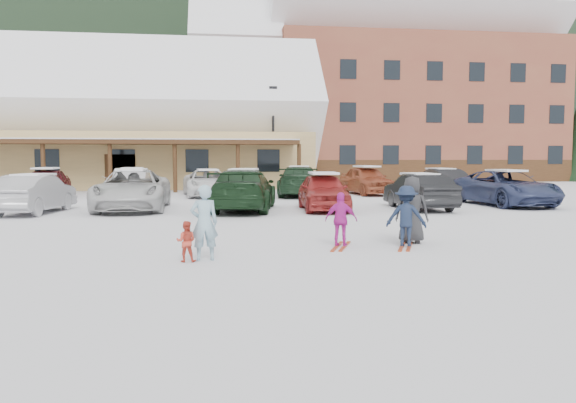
{
  "coord_description": "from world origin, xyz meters",
  "views": [
    {
      "loc": [
        -1.43,
        -11.95,
        2.04
      ],
      "look_at": [
        0.3,
        1.0,
        1.0
      ],
      "focal_mm": 35.0,
      "sensor_mm": 36.0,
      "label": 1
    }
  ],
  "objects": [
    {
      "name": "parked_car_1",
      "position": [
        -7.86,
        9.35,
        0.7
      ],
      "size": [
        2.04,
        4.43,
        1.41
      ],
      "primitive_type": "imported",
      "rotation": [
        0.0,
        0.0,
        3.01
      ],
      "color": "#AEAEB2",
      "rests_on": "ground"
    },
    {
      "name": "parked_car_4",
      "position": [
        2.74,
        9.1,
        0.72
      ],
      "size": [
        1.92,
        4.29,
        1.43
      ],
      "primitive_type": "imported",
      "rotation": [
        0.0,
        0.0,
        -0.06
      ],
      "color": "#AD2E2B",
      "rests_on": "ground"
    },
    {
      "name": "skis_child_navy",
      "position": [
        2.89,
        0.2,
        0.01
      ],
      "size": [
        0.73,
        1.37,
        0.03
      ],
      "primitive_type": "cube",
      "rotation": [
        0.0,
        0.0,
        2.74
      ],
      "color": "#A63917",
      "rests_on": "ground"
    },
    {
      "name": "forested_hillside",
      "position": [
        0.0,
        85.0,
        19.0
      ],
      "size": [
        300.0,
        70.0,
        38.0
      ],
      "primitive_type": "cube",
      "color": "black",
      "rests_on": "ground"
    },
    {
      "name": "lamp_post",
      "position": [
        2.42,
        24.09,
        3.67
      ],
      "size": [
        0.5,
        0.25,
        6.53
      ],
      "color": "black",
      "rests_on": "ground"
    },
    {
      "name": "parked_car_6",
      "position": [
        10.78,
        10.21,
        0.74
      ],
      "size": [
        2.9,
        5.51,
        1.48
      ],
      "primitive_type": "imported",
      "rotation": [
        0.0,
        0.0,
        0.08
      ],
      "color": "navy",
      "rests_on": "ground"
    },
    {
      "name": "child_magenta",
      "position": [
        1.43,
        0.39,
        0.62
      ],
      "size": [
        0.79,
        0.55,
        1.24
      ],
      "primitive_type": "imported",
      "rotation": [
        0.0,
        0.0,
        2.76
      ],
      "color": "#C5249E",
      "rests_on": "ground"
    },
    {
      "name": "conifer_4",
      "position": [
        34.0,
        46.0,
        6.54
      ],
      "size": [
        5.06,
        5.06,
        11.73
      ],
      "color": "black",
      "rests_on": "ground"
    },
    {
      "name": "parked_car_5",
      "position": [
        6.54,
        9.01,
        0.69
      ],
      "size": [
        1.67,
        4.27,
        1.39
      ],
      "primitive_type": "imported",
      "rotation": [
        0.0,
        0.0,
        3.19
      ],
      "color": "black",
      "rests_on": "ground"
    },
    {
      "name": "parked_car_10",
      "position": [
        -1.71,
        17.25,
        0.69
      ],
      "size": [
        2.79,
        5.2,
        1.39
      ],
      "primitive_type": "imported",
      "rotation": [
        0.0,
        0.0,
        0.1
      ],
      "color": "white",
      "rests_on": "ground"
    },
    {
      "name": "parked_car_8",
      "position": [
        -9.51,
        16.64,
        0.75
      ],
      "size": [
        1.99,
        4.49,
        1.5
      ],
      "primitive_type": "imported",
      "rotation": [
        0.0,
        0.0,
        0.05
      ],
      "color": "maroon",
      "rests_on": "ground"
    },
    {
      "name": "parked_car_11",
      "position": [
        3.01,
        16.82,
        0.77
      ],
      "size": [
        3.06,
        5.63,
        1.55
      ],
      "primitive_type": "imported",
      "rotation": [
        0.0,
        0.0,
        2.97
      ],
      "color": "#1D3822",
      "rests_on": "ground"
    },
    {
      "name": "day_lodge",
      "position": [
        -9.0,
        27.96,
        3.94
      ],
      "size": [
        29.12,
        12.5,
        10.38
      ],
      "color": "tan",
      "rests_on": "ground"
    },
    {
      "name": "conifer_3",
      "position": [
        6.0,
        44.0,
        5.12
      ],
      "size": [
        3.96,
        3.96,
        9.18
      ],
      "color": "black",
      "rests_on": "ground"
    },
    {
      "name": "adult_skier",
      "position": [
        -1.61,
        -0.87,
        0.75
      ],
      "size": [
        0.59,
        0.44,
        1.5
      ],
      "primitive_type": "imported",
      "rotation": [
        0.0,
        0.0,
        3.29
      ],
      "color": "#8EB6C7",
      "rests_on": "ground"
    },
    {
      "name": "parked_car_13",
      "position": [
        10.58,
        16.62,
        0.71
      ],
      "size": [
        1.79,
        4.4,
        1.42
      ],
      "primitive_type": "imported",
      "rotation": [
        0.0,
        0.0,
        3.21
      ],
      "color": "black",
      "rests_on": "ground"
    },
    {
      "name": "alpine_hotel",
      "position": [
        14.27,
        38.0,
        8.63
      ],
      "size": [
        31.48,
        14.01,
        21.48
      ],
      "color": "brown",
      "rests_on": "ground"
    },
    {
      "name": "skis_child_magenta",
      "position": [
        1.43,
        0.39,
        0.01
      ],
      "size": [
        0.7,
        1.38,
        0.03
      ],
      "primitive_type": "cube",
      "rotation": [
        0.0,
        0.0,
        2.76
      ],
      "color": "#A63917",
      "rests_on": "ground"
    },
    {
      "name": "toddler_red",
      "position": [
        -1.97,
        -0.98,
        0.4
      ],
      "size": [
        0.43,
        0.35,
        0.8
      ],
      "primitive_type": "imported",
      "rotation": [
        0.0,
        0.0,
        3.01
      ],
      "color": "#CD402E",
      "rests_on": "ground"
    },
    {
      "name": "parked_car_12",
      "position": [
        6.83,
        17.67,
        0.77
      ],
      "size": [
        2.37,
        4.71,
        1.54
      ],
      "primitive_type": "imported",
      "rotation": [
        0.0,
        0.0,
        0.13
      ],
      "color": "#A94F2F",
      "rests_on": "ground"
    },
    {
      "name": "parked_car_9",
      "position": [
        -5.52,
        17.54,
        0.74
      ],
      "size": [
        1.76,
        4.53,
        1.47
      ],
      "primitive_type": "imported",
      "rotation": [
        0.0,
        0.0,
        3.19
      ],
      "color": "silver",
      "rests_on": "ground"
    },
    {
      "name": "bystander_dark",
      "position": [
        3.22,
        0.73,
        0.79
      ],
      "size": [
        0.91,
        0.77,
        1.59
      ],
      "primitive_type": "imported",
      "rotation": [
        0.0,
        0.0,
        2.73
      ],
      "color": "#292A2C",
      "rests_on": "ground"
    },
    {
      "name": "parked_car_3",
      "position": [
        -0.28,
        9.34,
        0.79
      ],
      "size": [
        3.07,
        5.7,
        1.57
      ],
      "primitive_type": "imported",
      "rotation": [
        0.0,
        0.0,
        2.98
      ],
      "color": "black",
      "rests_on": "ground"
    },
    {
      "name": "ground",
      "position": [
        0.0,
        0.0,
        0.0
      ],
      "size": [
        160.0,
        160.0,
        0.0
      ],
      "primitive_type": "plane",
      "color": "white",
      "rests_on": "ground"
    },
    {
      "name": "child_navy",
      "position": [
        2.89,
        0.2,
        0.7
      ],
      "size": [
        1.03,
        0.83,
        1.39
      ],
      "primitive_type": "imported",
      "rotation": [
        0.0,
        0.0,
        2.74
      ],
      "color": "#16223A",
      "rests_on": "ground"
    },
    {
      "name": "parked_car_2",
      "position": [
        -4.52,
        10.17,
        0.78
      ],
      "size": [
        2.65,
        5.63,
        1.56
      ],
      "primitive_type": "imported",
      "rotation": [
        0.0,
        0.0,
        0.01
      ],
      "color": "silver",
      "rests_on": "ground"
    }
  ]
}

